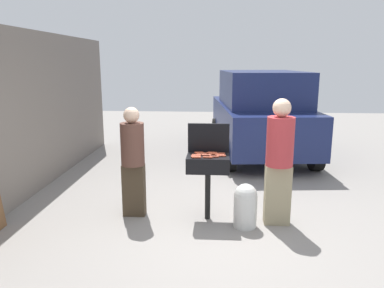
{
  "coord_description": "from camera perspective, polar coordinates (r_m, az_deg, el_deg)",
  "views": [
    {
      "loc": [
        0.0,
        -4.94,
        2.24
      ],
      "look_at": [
        -0.38,
        0.66,
        1.0
      ],
      "focal_mm": 34.95,
      "sensor_mm": 36.0,
      "label": 1
    }
  ],
  "objects": [
    {
      "name": "ground_plane",
      "position": [
        5.43,
        3.63,
        -11.95
      ],
      "size": [
        24.0,
        24.0,
        0.0
      ],
      "primitive_type": "plane",
      "color": "gray"
    },
    {
      "name": "house_wall_side",
      "position": [
        6.82,
        -24.59,
        4.13
      ],
      "size": [
        0.24,
        8.0,
        2.77
      ],
      "primitive_type": "cube",
      "color": "slate",
      "rests_on": "ground"
    },
    {
      "name": "bbq_grill",
      "position": [
        5.3,
        2.45,
        -3.29
      ],
      "size": [
        0.6,
        0.44,
        0.95
      ],
      "color": "black",
      "rests_on": "ground"
    },
    {
      "name": "grill_lid_open",
      "position": [
        5.43,
        2.54,
        0.95
      ],
      "size": [
        0.6,
        0.05,
        0.42
      ],
      "primitive_type": "cube",
      "color": "black",
      "rests_on": "bbq_grill"
    },
    {
      "name": "hot_dog_0",
      "position": [
        5.38,
        3.13,
        -1.32
      ],
      "size": [
        0.13,
        0.03,
        0.03
      ],
      "primitive_type": "cylinder",
      "rotation": [
        0.0,
        1.57,
        0.03
      ],
      "color": "#AD4228",
      "rests_on": "bbq_grill"
    },
    {
      "name": "hot_dog_1",
      "position": [
        5.29,
        3.31,
        -1.55
      ],
      "size": [
        0.13,
        0.03,
        0.03
      ],
      "primitive_type": "cylinder",
      "rotation": [
        0.0,
        1.57,
        -0.01
      ],
      "color": "#AD4228",
      "rests_on": "bbq_grill"
    },
    {
      "name": "hot_dog_2",
      "position": [
        5.37,
        1.05,
        -1.33
      ],
      "size": [
        0.13,
        0.04,
        0.03
      ],
      "primitive_type": "cylinder",
      "rotation": [
        0.0,
        1.57,
        0.1
      ],
      "color": "#AD4228",
      "rests_on": "bbq_grill"
    },
    {
      "name": "hot_dog_3",
      "position": [
        5.15,
        3.39,
        -1.94
      ],
      "size": [
        0.13,
        0.03,
        0.03
      ],
      "primitive_type": "cylinder",
      "rotation": [
        0.0,
        1.57,
        0.02
      ],
      "color": "#B74C33",
      "rests_on": "bbq_grill"
    },
    {
      "name": "hot_dog_4",
      "position": [
        5.28,
        1.45,
        -1.57
      ],
      "size": [
        0.13,
        0.03,
        0.03
      ],
      "primitive_type": "cylinder",
      "rotation": [
        0.0,
        1.57,
        0.02
      ],
      "color": "#C6593D",
      "rests_on": "bbq_grill"
    },
    {
      "name": "hot_dog_5",
      "position": [
        5.34,
        2.78,
        -1.42
      ],
      "size": [
        0.13,
        0.03,
        0.03
      ],
      "primitive_type": "cylinder",
      "rotation": [
        0.0,
        1.57,
        0.03
      ],
      "color": "#AD4228",
      "rests_on": "bbq_grill"
    },
    {
      "name": "hot_dog_6",
      "position": [
        5.11,
        2.39,
        -2.05
      ],
      "size": [
        0.13,
        0.04,
        0.03
      ],
      "primitive_type": "cylinder",
      "rotation": [
        0.0,
        1.57,
        -0.11
      ],
      "color": "#AD4228",
      "rests_on": "bbq_grill"
    },
    {
      "name": "hot_dog_7",
      "position": [
        5.1,
        0.69,
        -2.06
      ],
      "size": [
        0.13,
        0.04,
        0.03
      ],
      "primitive_type": "cylinder",
      "rotation": [
        0.0,
        1.57,
        0.08
      ],
      "color": "#AD4228",
      "rests_on": "bbq_grill"
    },
    {
      "name": "hot_dog_8",
      "position": [
        5.14,
        0.57,
        -1.95
      ],
      "size": [
        0.13,
        0.04,
        0.03
      ],
      "primitive_type": "cylinder",
      "rotation": [
        0.0,
        1.57,
        -0.07
      ],
      "color": "#C6593D",
      "rests_on": "bbq_grill"
    },
    {
      "name": "hot_dog_9",
      "position": [
        5.19,
        0.63,
        -1.81
      ],
      "size": [
        0.13,
        0.03,
        0.03
      ],
      "primitive_type": "cylinder",
      "rotation": [
        0.0,
        1.57,
        0.03
      ],
      "color": "#AD4228",
      "rests_on": "bbq_grill"
    },
    {
      "name": "hot_dog_10",
      "position": [
        5.2,
        4.48,
        -1.81
      ],
      "size": [
        0.13,
        0.03,
        0.03
      ],
      "primitive_type": "cylinder",
      "rotation": [
        0.0,
        1.57,
        0.06
      ],
      "color": "#B74C33",
      "rests_on": "bbq_grill"
    },
    {
      "name": "hot_dog_11",
      "position": [
        5.33,
        1.27,
        -1.43
      ],
      "size": [
        0.13,
        0.04,
        0.03
      ],
      "primitive_type": "cylinder",
      "rotation": [
        0.0,
        1.57,
        0.09
      ],
      "color": "#AD4228",
      "rests_on": "bbq_grill"
    },
    {
      "name": "hot_dog_12",
      "position": [
        5.33,
        4.33,
        -1.47
      ],
      "size": [
        0.13,
        0.03,
        0.03
      ],
      "primitive_type": "cylinder",
      "rotation": [
        0.0,
        1.57,
        0.06
      ],
      "color": "#AD4228",
      "rests_on": "bbq_grill"
    },
    {
      "name": "hot_dog_13",
      "position": [
        5.24,
        0.69,
        -1.68
      ],
      "size": [
        0.13,
        0.04,
        0.03
      ],
      "primitive_type": "cylinder",
      "rotation": [
        0.0,
        1.57,
        -0.07
      ],
      "color": "#AD4228",
      "rests_on": "bbq_grill"
    },
    {
      "name": "hot_dog_14",
      "position": [
        5.25,
        4.26,
        -1.68
      ],
      "size": [
        0.13,
        0.04,
        0.03
      ],
      "primitive_type": "cylinder",
      "rotation": [
        0.0,
        1.57,
        -0.09
      ],
      "color": "#AD4228",
      "rests_on": "bbq_grill"
    },
    {
      "name": "hot_dog_15",
      "position": [
        5.24,
        2.24,
        -1.7
      ],
      "size": [
        0.13,
        0.03,
        0.03
      ],
      "primitive_type": "cylinder",
      "rotation": [
        0.0,
        1.57,
        -0.0
      ],
      "color": "#C6593D",
      "rests_on": "bbq_grill"
    },
    {
      "name": "propane_tank",
      "position": [
        5.24,
        8.15,
        -9.14
      ],
      "size": [
        0.32,
        0.32,
        0.62
      ],
      "color": "silver",
      "rests_on": "ground"
    },
    {
      "name": "person_left",
      "position": [
        5.47,
        -9.01,
        -2.12
      ],
      "size": [
        0.34,
        0.34,
        1.62
      ],
      "rotation": [
        0.0,
        0.0,
        0.27
      ],
      "color": "#3F3323",
      "rests_on": "ground"
    },
    {
      "name": "person_right",
      "position": [
        5.23,
        13.18,
        -2.05
      ],
      "size": [
        0.37,
        0.37,
        1.77
      ],
      "rotation": [
        0.0,
        0.0,
        2.93
      ],
      "color": "gray",
      "rests_on": "ground"
    },
    {
      "name": "parked_minivan",
      "position": [
        9.26,
        10.32,
        4.73
      ],
      "size": [
        2.37,
        4.56,
        2.02
      ],
      "rotation": [
        0.0,
        0.0,
        3.24
      ],
      "color": "navy",
      "rests_on": "ground"
    }
  ]
}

